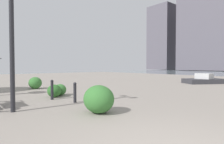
% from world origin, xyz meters
% --- Properties ---
extents(building_annex, '(17.46, 12.55, 39.59)m').
position_xyz_m(building_annex, '(26.35, -63.78, 19.80)').
color(building_annex, '#5B5660').
rests_on(building_annex, ground).
extents(building_highrise, '(10.23, 15.14, 26.53)m').
position_xyz_m(building_highrise, '(46.07, -68.46, 13.26)').
color(building_highrise, '#5B5660').
rests_on(building_highrise, ground).
extents(lamppost, '(0.98, 0.28, 4.24)m').
position_xyz_m(lamppost, '(4.99, 1.23, 2.80)').
color(lamppost, '#232328').
rests_on(lamppost, ground).
extents(bollard_near, '(0.13, 0.13, 0.81)m').
position_xyz_m(bollard_near, '(5.09, -1.02, 0.42)').
color(bollard_near, '#232328').
rests_on(bollard_near, ground).
extents(bollard_mid, '(0.13, 0.13, 0.86)m').
position_xyz_m(bollard_mid, '(6.31, -0.59, 0.45)').
color(bollard_mid, '#232328').
rests_on(bollard_mid, ground).
extents(shrub_low, '(0.70, 0.63, 0.59)m').
position_xyz_m(shrub_low, '(6.85, -0.91, 0.30)').
color(shrub_low, '#2D6628').
rests_on(shrub_low, ground).
extents(shrub_round, '(1.02, 0.91, 0.86)m').
position_xyz_m(shrub_round, '(3.14, -0.78, 0.43)').
color(shrub_round, '#387533').
rests_on(shrub_round, ground).
extents(shrub_wide, '(0.66, 0.59, 0.56)m').
position_xyz_m(shrub_wide, '(7.22, -1.37, 0.28)').
color(shrub_wide, '#387533').
rests_on(shrub_wide, ground).
extents(shrub_tall, '(0.88, 0.80, 0.75)m').
position_xyz_m(shrub_tall, '(10.75, -1.30, 0.38)').
color(shrub_tall, '#387533').
rests_on(shrub_tall, ground).
extents(boat, '(3.01, 3.60, 0.95)m').
position_xyz_m(boat, '(5.54, -13.39, 0.21)').
color(boat, '#333338').
rests_on(boat, ground).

